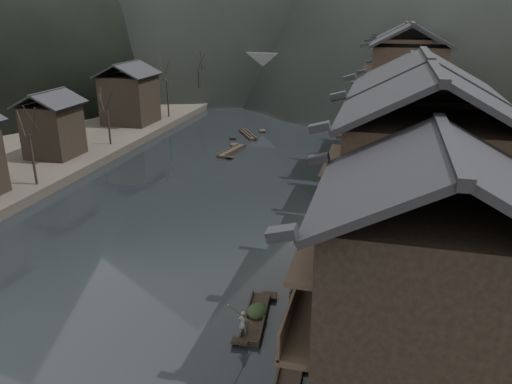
% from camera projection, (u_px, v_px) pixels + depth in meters
% --- Properties ---
extents(water, '(300.00, 300.00, 0.00)m').
position_uv_depth(water, '(110.00, 299.00, 30.70)').
color(water, black).
rests_on(water, ground).
extents(left_bank, '(40.00, 200.00, 1.20)m').
position_uv_depth(left_bank, '(38.00, 123.00, 75.04)').
color(left_bank, '#2D2823').
rests_on(left_bank, ground).
extents(stilt_houses, '(9.00, 67.60, 15.73)m').
position_uv_depth(stilt_houses, '(409.00, 111.00, 41.16)').
color(stilt_houses, black).
rests_on(stilt_houses, ground).
extents(left_houses, '(8.10, 53.20, 8.73)m').
position_uv_depth(left_houses, '(28.00, 122.00, 51.82)').
color(left_houses, black).
rests_on(left_houses, left_bank).
extents(bare_trees, '(3.90, 73.35, 7.81)m').
position_uv_depth(bare_trees, '(104.00, 100.00, 59.07)').
color(bare_trees, black).
rests_on(bare_trees, left_bank).
extents(moored_sampans, '(2.48, 54.37, 0.47)m').
position_uv_depth(moored_sampans, '(338.00, 206.00, 44.65)').
color(moored_sampans, black).
rests_on(moored_sampans, water).
extents(midriver_boats, '(4.15, 34.86, 0.45)m').
position_uv_depth(midriver_boats, '(253.00, 129.00, 73.08)').
color(midriver_boats, black).
rests_on(midriver_boats, water).
extents(stone_bridge, '(40.00, 6.00, 9.00)m').
position_uv_depth(stone_bridge, '(304.00, 74.00, 94.27)').
color(stone_bridge, '#4C4C4F').
rests_on(stone_bridge, ground).
extents(hero_sampan, '(1.63, 5.42, 0.44)m').
position_uv_depth(hero_sampan, '(256.00, 317.00, 28.57)').
color(hero_sampan, black).
rests_on(hero_sampan, water).
extents(cargo_heap, '(1.18, 1.54, 0.71)m').
position_uv_depth(cargo_heap, '(257.00, 306.00, 28.58)').
color(cargo_heap, black).
rests_on(cargo_heap, hero_sampan).
extents(boatman, '(0.58, 0.38, 1.56)m').
position_uv_depth(boatman, '(243.00, 320.00, 26.57)').
color(boatman, slate).
rests_on(boatman, hero_sampan).
extents(bamboo_pole, '(1.45, 2.18, 2.93)m').
position_uv_depth(bamboo_pole, '(247.00, 284.00, 25.74)').
color(bamboo_pole, '#8C7A51').
rests_on(bamboo_pole, boatman).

